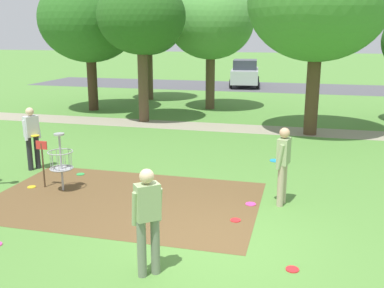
# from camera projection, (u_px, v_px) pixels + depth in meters

# --- Properties ---
(ground_plane) EXTENTS (160.00, 160.00, 0.00)m
(ground_plane) POSITION_uv_depth(u_px,v_px,m) (214.00, 245.00, 7.78)
(ground_plane) COLOR #518438
(dirt_tee_pad) EXTENTS (5.97, 3.80, 0.01)m
(dirt_tee_pad) POSITION_uv_depth(u_px,v_px,m) (124.00, 200.00, 9.89)
(dirt_tee_pad) COLOR brown
(dirt_tee_pad) RESTS_ON ground
(disc_golf_basket) EXTENTS (0.98, 0.58, 1.39)m
(disc_golf_basket) POSITION_uv_depth(u_px,v_px,m) (59.00, 160.00, 10.33)
(disc_golf_basket) COLOR #9E9EA3
(disc_golf_basket) RESTS_ON ground
(player_throwing) EXTENTS (0.47, 0.45, 1.71)m
(player_throwing) POSITION_uv_depth(u_px,v_px,m) (148.00, 216.00, 6.61)
(player_throwing) COLOR slate
(player_throwing) RESTS_ON ground
(player_waiting_left) EXTENTS (0.45, 0.49, 1.71)m
(player_waiting_left) POSITION_uv_depth(u_px,v_px,m) (32.00, 135.00, 11.89)
(player_waiting_left) COLOR #232328
(player_waiting_left) RESTS_ON ground
(player_waiting_right) EXTENTS (0.43, 0.49, 1.71)m
(player_waiting_right) POSITION_uv_depth(u_px,v_px,m) (283.00, 162.00, 9.40)
(player_waiting_right) COLOR tan
(player_waiting_right) RESTS_ON ground
(frisbee_near_basket) EXTENTS (0.20, 0.20, 0.02)m
(frisbee_near_basket) POSITION_uv_depth(u_px,v_px,m) (32.00, 187.00, 10.69)
(frisbee_near_basket) COLOR gold
(frisbee_near_basket) RESTS_ON ground
(frisbee_by_tee) EXTENTS (0.26, 0.26, 0.02)m
(frisbee_by_tee) POSITION_uv_depth(u_px,v_px,m) (145.00, 212.00, 9.18)
(frisbee_by_tee) COLOR #E53D99
(frisbee_by_tee) RESTS_ON ground
(frisbee_far_left) EXTENTS (0.21, 0.21, 0.02)m
(frisbee_far_left) POSITION_uv_depth(u_px,v_px,m) (236.00, 220.00, 8.79)
(frisbee_far_left) COLOR red
(frisbee_far_left) RESTS_ON ground
(frisbee_far_right) EXTENTS (0.21, 0.21, 0.02)m
(frisbee_far_right) POSITION_uv_depth(u_px,v_px,m) (292.00, 269.00, 6.97)
(frisbee_far_right) COLOR red
(frisbee_far_right) RESTS_ON ground
(frisbee_scattered_a) EXTENTS (0.21, 0.21, 0.02)m
(frisbee_scattered_a) POSITION_uv_depth(u_px,v_px,m) (80.00, 174.00, 11.65)
(frisbee_scattered_a) COLOR green
(frisbee_scattered_a) RESTS_ON ground
(frisbee_scattered_b) EXTENTS (0.23, 0.23, 0.02)m
(frisbee_scattered_b) POSITION_uv_depth(u_px,v_px,m) (251.00, 204.00, 9.62)
(frisbee_scattered_b) COLOR #E53D99
(frisbee_scattered_b) RESTS_ON ground
(tree_near_left) EXTENTS (4.61, 4.61, 6.19)m
(tree_near_left) POSITION_uv_depth(u_px,v_px,m) (89.00, 20.00, 20.42)
(tree_near_left) COLOR #422D1E
(tree_near_left) RESTS_ON ground
(tree_mid_center) EXTENTS (4.06, 4.06, 5.84)m
(tree_mid_center) POSITION_uv_depth(u_px,v_px,m) (211.00, 23.00, 20.81)
(tree_mid_center) COLOR brown
(tree_mid_center) RESTS_ON ground
(tree_mid_right) EXTENTS (4.88, 4.88, 6.78)m
(tree_mid_right) POSITION_uv_depth(u_px,v_px,m) (318.00, 1.00, 15.16)
(tree_mid_right) COLOR #4C3823
(tree_mid_right) RESTS_ON ground
(tree_far_left) EXTENTS (3.77, 3.77, 5.66)m
(tree_far_left) POSITION_uv_depth(u_px,v_px,m) (148.00, 25.00, 23.85)
(tree_far_left) COLOR brown
(tree_far_left) RESTS_ON ground
(tree_far_center) EXTENTS (3.57, 3.57, 5.80)m
(tree_far_center) POSITION_uv_depth(u_px,v_px,m) (141.00, 17.00, 17.71)
(tree_far_center) COLOR brown
(tree_far_center) RESTS_ON ground
(parking_lot_strip) EXTENTS (36.00, 6.00, 0.01)m
(parking_lot_strip) POSITION_uv_depth(u_px,v_px,m) (284.00, 87.00, 30.24)
(parking_lot_strip) COLOR #4C4C51
(parking_lot_strip) RESTS_ON ground
(parked_car_leftmost) EXTENTS (2.31, 4.37, 1.84)m
(parked_car_leftmost) POSITION_uv_depth(u_px,v_px,m) (245.00, 73.00, 30.69)
(parked_car_leftmost) COLOR #B2B7BC
(parked_car_leftmost) RESTS_ON ground
(gravel_path) EXTENTS (40.00, 1.61, 0.00)m
(gravel_path) POSITION_uv_depth(u_px,v_px,m) (265.00, 130.00, 17.06)
(gravel_path) COLOR gray
(gravel_path) RESTS_ON ground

